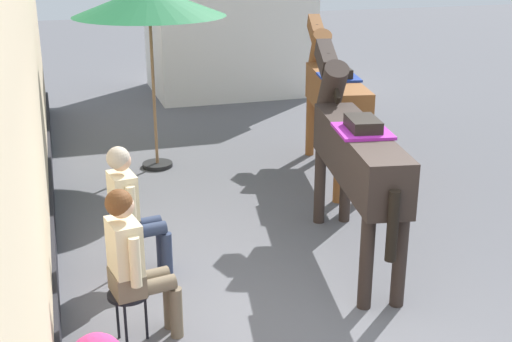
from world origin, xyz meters
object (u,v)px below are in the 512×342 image
(seated_visitor_near, at_px, (133,259))
(cafe_parasol, at_px, (149,2))
(seated_visitor_far, at_px, (130,207))
(saddled_horse_far, at_px, (334,94))
(saddled_horse_near, at_px, (355,151))

(seated_visitor_near, relative_size, cafe_parasol, 0.54)
(seated_visitor_far, xyz_separation_m, saddled_horse_far, (3.09, 2.32, 0.38))
(saddled_horse_far, distance_m, cafe_parasol, 2.81)
(saddled_horse_near, relative_size, saddled_horse_far, 1.00)
(saddled_horse_near, xyz_separation_m, cafe_parasol, (-1.54, 3.40, 1.20))
(seated_visitor_near, relative_size, saddled_horse_far, 0.47)
(saddled_horse_far, bearing_deg, seated_visitor_near, -133.04)
(seated_visitor_near, bearing_deg, cafe_parasol, 78.99)
(saddled_horse_near, bearing_deg, seated_visitor_near, -157.29)
(saddled_horse_far, bearing_deg, cafe_parasol, 157.36)
(seated_visitor_near, distance_m, seated_visitor_far, 1.11)
(seated_visitor_near, xyz_separation_m, saddled_horse_near, (2.39, 1.00, 0.38))
(seated_visitor_far, bearing_deg, seated_visitor_near, -95.67)
(seated_visitor_near, height_order, seated_visitor_far, same)
(cafe_parasol, bearing_deg, saddled_horse_near, -65.70)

